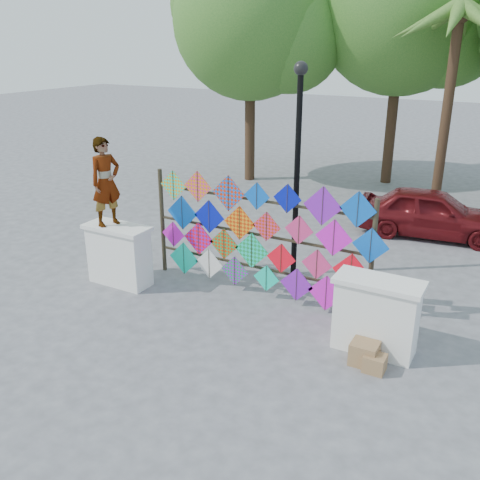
% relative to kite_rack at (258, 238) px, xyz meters
% --- Properties ---
extents(ground, '(80.00, 80.00, 0.00)m').
position_rel_kite_rack_xyz_m(ground, '(-0.07, -0.73, -1.22)').
color(ground, gray).
rests_on(ground, ground).
extents(parapet_left, '(1.40, 0.65, 1.28)m').
position_rel_kite_rack_xyz_m(parapet_left, '(-2.77, -0.93, -0.57)').
color(parapet_left, white).
rests_on(parapet_left, ground).
extents(parapet_right, '(1.40, 0.65, 1.28)m').
position_rel_kite_rack_xyz_m(parapet_right, '(2.63, -0.93, -0.57)').
color(parapet_right, white).
rests_on(parapet_right, ground).
extents(kite_rack, '(4.96, 0.24, 2.42)m').
position_rel_kite_rack_xyz_m(kite_rack, '(0.00, 0.00, 0.00)').
color(kite_rack, '#2F281A').
rests_on(kite_rack, ground).
extents(tree_west, '(5.85, 5.20, 8.01)m').
position_rel_kite_rack_xyz_m(tree_west, '(-4.48, 8.30, 4.16)').
color(tree_west, '#41261B').
rests_on(tree_west, ground).
extents(tree_mid, '(6.30, 5.60, 8.61)m').
position_rel_kite_rack_xyz_m(tree_mid, '(0.03, 10.30, 4.56)').
color(tree_mid, '#41261B').
rests_on(tree_mid, ground).
extents(palm_tree, '(3.62, 3.62, 5.83)m').
position_rel_kite_rack_xyz_m(palm_tree, '(2.13, 7.27, 3.73)').
color(palm_tree, '#41261B').
rests_on(palm_tree, ground).
extents(vendor_woman, '(0.59, 0.74, 1.79)m').
position_rel_kite_rack_xyz_m(vendor_woman, '(-2.96, -0.93, 0.96)').
color(vendor_woman, '#99999E').
rests_on(vendor_woman, parapet_left).
extents(sedan, '(3.87, 1.92, 1.27)m').
position_rel_kite_rack_xyz_m(sedan, '(2.38, 5.22, -0.58)').
color(sedan, '#611014').
rests_on(sedan, ground).
extents(lamppost, '(0.28, 0.28, 4.46)m').
position_rel_kite_rack_xyz_m(lamppost, '(0.23, 1.27, 1.47)').
color(lamppost, black).
rests_on(lamppost, ground).
extents(cardboard_box_near, '(0.42, 0.38, 0.38)m').
position_rel_kite_rack_xyz_m(cardboard_box_near, '(2.61, -1.40, -1.03)').
color(cardboard_box_near, '#A26F4E').
rests_on(cardboard_box_near, ground).
extents(cardboard_box_far, '(0.33, 0.30, 0.28)m').
position_rel_kite_rack_xyz_m(cardboard_box_far, '(2.81, -1.52, -1.08)').
color(cardboard_box_far, '#A26F4E').
rests_on(cardboard_box_far, ground).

